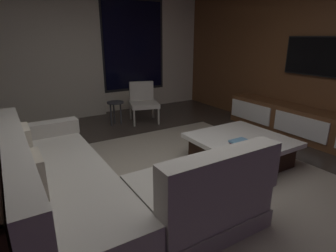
{
  "coord_description": "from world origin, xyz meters",
  "views": [
    {
      "loc": [
        -1.44,
        -2.39,
        1.65
      ],
      "look_at": [
        0.27,
        0.41,
        0.59
      ],
      "focal_mm": 29.66,
      "sensor_mm": 36.0,
      "label": 1
    }
  ],
  "objects_px": {
    "coffee_table": "(240,150)",
    "book_stack_on_coffee_table": "(241,142)",
    "side_stool": "(115,106)",
    "sectional_couch": "(95,187)",
    "media_console": "(310,127)",
    "accent_chair_near_window": "(143,100)",
    "mounted_tv": "(316,56)"
  },
  "relations": [
    {
      "from": "media_console",
      "to": "sectional_couch",
      "type": "bearing_deg",
      "value": -178.34
    },
    {
      "from": "book_stack_on_coffee_table",
      "to": "side_stool",
      "type": "relative_size",
      "value": 0.52
    },
    {
      "from": "coffee_table",
      "to": "media_console",
      "type": "bearing_deg",
      "value": -0.31
    },
    {
      "from": "coffee_table",
      "to": "side_stool",
      "type": "bearing_deg",
      "value": 107.84
    },
    {
      "from": "media_console",
      "to": "accent_chair_near_window",
      "type": "bearing_deg",
      "value": 125.65
    },
    {
      "from": "side_stool",
      "to": "media_console",
      "type": "bearing_deg",
      "value": -46.63
    },
    {
      "from": "book_stack_on_coffee_table",
      "to": "accent_chair_near_window",
      "type": "xyz_separation_m",
      "value": [
        -0.05,
        2.64,
        0.05
      ]
    },
    {
      "from": "sectional_couch",
      "to": "mounted_tv",
      "type": "xyz_separation_m",
      "value": [
        3.78,
        0.3,
        1.06
      ]
    },
    {
      "from": "book_stack_on_coffee_table",
      "to": "coffee_table",
      "type": "bearing_deg",
      "value": 42.44
    },
    {
      "from": "side_stool",
      "to": "mounted_tv",
      "type": "relative_size",
      "value": 0.43
    },
    {
      "from": "sectional_couch",
      "to": "book_stack_on_coffee_table",
      "type": "distance_m",
      "value": 1.86
    },
    {
      "from": "coffee_table",
      "to": "mounted_tv",
      "type": "relative_size",
      "value": 1.09
    },
    {
      "from": "sectional_couch",
      "to": "side_stool",
      "type": "distance_m",
      "value": 2.89
    },
    {
      "from": "sectional_couch",
      "to": "book_stack_on_coffee_table",
      "type": "xyz_separation_m",
      "value": [
        1.86,
        -0.04,
        0.09
      ]
    },
    {
      "from": "sectional_couch",
      "to": "mounted_tv",
      "type": "bearing_deg",
      "value": 4.58
    },
    {
      "from": "sectional_couch",
      "to": "accent_chair_near_window",
      "type": "relative_size",
      "value": 3.21
    },
    {
      "from": "coffee_table",
      "to": "media_console",
      "type": "xyz_separation_m",
      "value": [
        1.57,
        -0.01,
        0.06
      ]
    },
    {
      "from": "side_stool",
      "to": "mounted_tv",
      "type": "height_order",
      "value": "mounted_tv"
    },
    {
      "from": "sectional_couch",
      "to": "coffee_table",
      "type": "height_order",
      "value": "sectional_couch"
    },
    {
      "from": "media_console",
      "to": "mounted_tv",
      "type": "relative_size",
      "value": 2.91
    },
    {
      "from": "coffee_table",
      "to": "book_stack_on_coffee_table",
      "type": "relative_size",
      "value": 4.87
    },
    {
      "from": "side_stool",
      "to": "mounted_tv",
      "type": "xyz_separation_m",
      "value": [
        2.55,
        -2.31,
        0.98
      ]
    },
    {
      "from": "sectional_couch",
      "to": "mounted_tv",
      "type": "height_order",
      "value": "mounted_tv"
    },
    {
      "from": "coffee_table",
      "to": "sectional_couch",
      "type": "bearing_deg",
      "value": -176.82
    },
    {
      "from": "sectional_couch",
      "to": "coffee_table",
      "type": "distance_m",
      "value": 2.03
    },
    {
      "from": "accent_chair_near_window",
      "to": "side_stool",
      "type": "relative_size",
      "value": 1.7
    },
    {
      "from": "book_stack_on_coffee_table",
      "to": "accent_chair_near_window",
      "type": "height_order",
      "value": "accent_chair_near_window"
    },
    {
      "from": "side_stool",
      "to": "media_console",
      "type": "relative_size",
      "value": 0.15
    },
    {
      "from": "accent_chair_near_window",
      "to": "media_console",
      "type": "bearing_deg",
      "value": -54.35
    },
    {
      "from": "side_stool",
      "to": "sectional_couch",
      "type": "bearing_deg",
      "value": -115.09
    },
    {
      "from": "side_stool",
      "to": "accent_chair_near_window",
      "type": "bearing_deg",
      "value": -2.06
    },
    {
      "from": "coffee_table",
      "to": "book_stack_on_coffee_table",
      "type": "xyz_separation_m",
      "value": [
        -0.17,
        -0.16,
        0.19
      ]
    }
  ]
}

